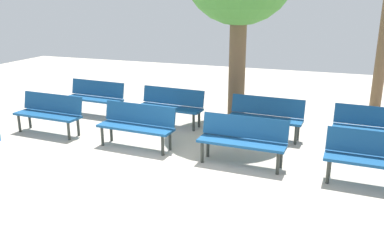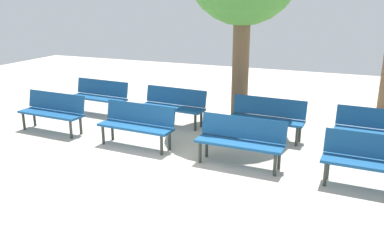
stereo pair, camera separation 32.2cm
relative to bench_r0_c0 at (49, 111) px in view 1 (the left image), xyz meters
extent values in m
plane|color=#B2A899|center=(3.29, -1.75, -0.50)|extent=(24.00, 24.00, 0.00)
cube|color=navy|center=(0.00, -0.08, -0.07)|extent=(1.62, 0.52, 0.05)
cube|color=navy|center=(0.01, 0.12, 0.17)|extent=(1.60, 0.20, 0.40)
cylinder|color=#2D332D|center=(-0.71, -0.20, -0.30)|extent=(0.06, 0.06, 0.40)
cylinder|color=#2D332D|center=(0.69, -0.27, -0.30)|extent=(0.06, 0.06, 0.40)
cylinder|color=#2D332D|center=(-0.69, 0.12, -0.30)|extent=(0.06, 0.06, 0.40)
cylinder|color=#2D332D|center=(0.70, 0.05, -0.30)|extent=(0.06, 0.06, 0.40)
cube|color=navy|center=(2.26, -0.20, -0.07)|extent=(1.62, 0.53, 0.05)
cube|color=navy|center=(2.27, 0.00, 0.17)|extent=(1.60, 0.21, 0.40)
cylinder|color=#2D332D|center=(1.55, -0.32, -0.30)|extent=(0.06, 0.06, 0.40)
cylinder|color=#2D332D|center=(2.95, -0.40, -0.30)|extent=(0.06, 0.06, 0.40)
cylinder|color=#2D332D|center=(1.57, 0.00, -0.30)|extent=(0.06, 0.06, 0.40)
cylinder|color=#2D332D|center=(2.97, -0.08, -0.30)|extent=(0.06, 0.06, 0.40)
cube|color=navy|center=(4.49, -0.33, -0.07)|extent=(1.61, 0.49, 0.05)
cube|color=navy|center=(4.49, -0.13, 0.17)|extent=(1.60, 0.18, 0.40)
cylinder|color=#2D332D|center=(3.78, -0.47, -0.30)|extent=(0.06, 0.06, 0.40)
cylinder|color=#2D332D|center=(5.18, -0.52, -0.30)|extent=(0.06, 0.06, 0.40)
cylinder|color=#2D332D|center=(3.79, -0.15, -0.30)|extent=(0.06, 0.06, 0.40)
cylinder|color=#2D332D|center=(5.19, -0.20, -0.30)|extent=(0.06, 0.06, 0.40)
cube|color=navy|center=(6.72, -0.46, -0.07)|extent=(1.62, 0.51, 0.05)
cube|color=navy|center=(6.73, -0.26, 0.17)|extent=(1.60, 0.19, 0.40)
cylinder|color=#2D332D|center=(6.01, -0.59, -0.30)|extent=(0.06, 0.06, 0.40)
cylinder|color=#2D332D|center=(6.03, -0.27, -0.30)|extent=(0.06, 0.06, 0.40)
cube|color=navy|center=(0.11, 1.57, -0.07)|extent=(1.62, 0.54, 0.05)
cube|color=navy|center=(0.13, 1.77, 0.17)|extent=(1.60, 0.22, 0.40)
cylinder|color=#2D332D|center=(-0.59, 1.46, -0.30)|extent=(0.06, 0.06, 0.40)
cylinder|color=#2D332D|center=(0.80, 1.37, -0.30)|extent=(0.06, 0.06, 0.40)
cylinder|color=#2D332D|center=(-0.57, 1.78, -0.30)|extent=(0.06, 0.06, 0.40)
cylinder|color=#2D332D|center=(0.82, 1.69, -0.30)|extent=(0.06, 0.06, 0.40)
cube|color=navy|center=(2.31, 1.44, -0.07)|extent=(1.63, 0.55, 0.05)
cube|color=navy|center=(2.33, 1.64, 0.17)|extent=(1.60, 0.23, 0.40)
cylinder|color=#2D332D|center=(1.60, 1.33, -0.30)|extent=(0.06, 0.06, 0.40)
cylinder|color=#2D332D|center=(3.00, 1.23, -0.30)|extent=(0.06, 0.06, 0.40)
cylinder|color=#2D332D|center=(1.63, 1.65, -0.30)|extent=(0.06, 0.06, 0.40)
cylinder|color=#2D332D|center=(3.02, 1.55, -0.30)|extent=(0.06, 0.06, 0.40)
cube|color=navy|center=(4.61, 1.31, -0.07)|extent=(1.62, 0.51, 0.05)
cube|color=navy|center=(4.62, 1.51, 0.17)|extent=(1.60, 0.19, 0.40)
cylinder|color=#2D332D|center=(3.91, 1.18, -0.30)|extent=(0.06, 0.06, 0.40)
cylinder|color=#2D332D|center=(5.30, 1.12, -0.30)|extent=(0.06, 0.06, 0.40)
cylinder|color=#2D332D|center=(3.92, 1.50, -0.30)|extent=(0.06, 0.06, 0.40)
cylinder|color=#2D332D|center=(5.32, 1.44, -0.30)|extent=(0.06, 0.06, 0.40)
cube|color=navy|center=(6.80, 1.24, -0.07)|extent=(1.62, 0.51, 0.05)
cube|color=navy|center=(6.81, 1.43, 0.17)|extent=(1.60, 0.20, 0.40)
cylinder|color=#2D332D|center=(6.09, 1.11, -0.30)|extent=(0.06, 0.06, 0.40)
cylinder|color=#2D332D|center=(6.11, 1.43, -0.30)|extent=(0.06, 0.06, 0.40)
cylinder|color=brown|center=(3.67, 2.48, 0.92)|extent=(0.41, 0.41, 2.85)
cylinder|color=brown|center=(7.05, 4.77, 1.02)|extent=(0.29, 0.29, 3.05)
camera|label=1|loc=(6.00, -7.08, 2.44)|focal=37.75mm
camera|label=2|loc=(6.30, -6.96, 2.44)|focal=37.75mm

